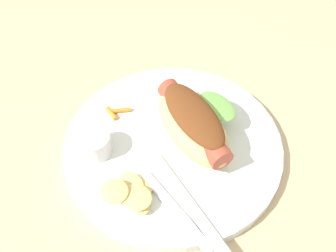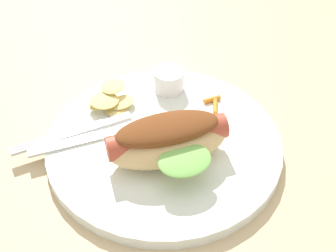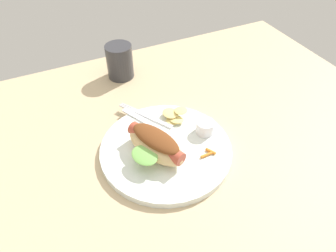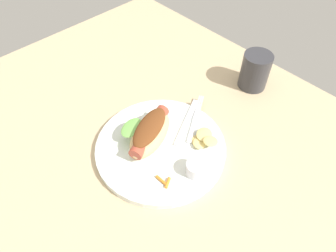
% 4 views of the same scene
% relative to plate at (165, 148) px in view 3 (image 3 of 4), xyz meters
% --- Properties ---
extents(ground_plane, '(1.20, 0.90, 0.02)m').
position_rel_plate_xyz_m(ground_plane, '(-0.02, 0.00, -0.02)').
color(ground_plane, tan).
extents(plate, '(0.29, 0.29, 0.02)m').
position_rel_plate_xyz_m(plate, '(0.00, 0.00, 0.00)').
color(plate, white).
rests_on(plate, ground_plane).
extents(hot_dog, '(0.13, 0.16, 0.06)m').
position_rel_plate_xyz_m(hot_dog, '(0.03, 0.01, 0.04)').
color(hot_dog, '#DBB77A').
rests_on(hot_dog, plate).
extents(sauce_ramekin, '(0.04, 0.04, 0.03)m').
position_rel_plate_xyz_m(sauce_ramekin, '(-0.10, -0.00, 0.02)').
color(sauce_ramekin, white).
rests_on(sauce_ramekin, plate).
extents(fork, '(0.09, 0.14, 0.00)m').
position_rel_plate_xyz_m(fork, '(-0.00, -0.11, 0.01)').
color(fork, silver).
rests_on(fork, plate).
extents(knife, '(0.08, 0.14, 0.00)m').
position_rel_plate_xyz_m(knife, '(0.01, -0.09, 0.01)').
color(knife, silver).
rests_on(knife, plate).
extents(chips_pile, '(0.07, 0.07, 0.02)m').
position_rel_plate_xyz_m(chips_pile, '(-0.06, -0.07, 0.02)').
color(chips_pile, '#E4CD7B').
rests_on(chips_pile, plate).
extents(carrot_garnish, '(0.04, 0.02, 0.01)m').
position_rel_plate_xyz_m(carrot_garnish, '(-0.08, 0.06, 0.01)').
color(carrot_garnish, orange).
rests_on(carrot_garnish, plate).
extents(drinking_cup, '(0.07, 0.07, 0.10)m').
position_rel_plate_xyz_m(drinking_cup, '(-0.01, -0.32, 0.04)').
color(drinking_cup, '#333338').
rests_on(drinking_cup, ground_plane).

